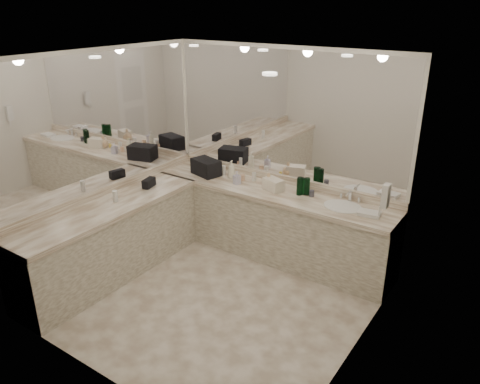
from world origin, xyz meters
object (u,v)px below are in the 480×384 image
Objects in this scene: black_toiletry_bag at (206,167)px; hand_towel at (369,213)px; cream_cosmetic_case at (273,185)px; soap_bottle_c at (269,180)px; soap_bottle_a at (232,169)px; soap_bottle_b at (237,178)px; wall_phone at (386,196)px; sink at (343,207)px.

black_toiletry_bag is 2.27m from hand_towel.
soap_bottle_c is at bearing 173.30° from cream_cosmetic_case.
hand_towel is at bearing -2.95° from soap_bottle_a.
soap_bottle_c is at bearing 17.54° from soap_bottle_b.
cream_cosmetic_case is at bearing -25.31° from soap_bottle_c.
wall_phone is at bearing -18.36° from soap_bottle_c.
sink is 1.84× the size of soap_bottle_a.
sink is 1.95m from black_toiletry_bag.
soap_bottle_c is (0.58, -0.02, -0.02)m from soap_bottle_a.
sink is 1.83× the size of wall_phone.
black_toiletry_bag reaches higher than sink.
cream_cosmetic_case is 1.04× the size of soap_bottle_a.
soap_bottle_a reaches higher than black_toiletry_bag.
soap_bottle_b reaches higher than sink.
black_toiletry_bag is 1.61× the size of soap_bottle_a.
soap_bottle_a is (-2.19, 0.55, -0.33)m from wall_phone.
cream_cosmetic_case is at bearing 178.30° from hand_towel.
wall_phone is (0.61, -0.50, 0.46)m from sink.
cream_cosmetic_case reaches higher than hand_towel.
soap_bottle_c is (0.39, 0.12, 0.01)m from soap_bottle_b.
soap_bottle_c reaches higher than cream_cosmetic_case.
black_toiletry_bag is at bearing -175.84° from soap_bottle_c.
soap_bottle_b is (0.18, -0.14, -0.03)m from soap_bottle_a.
wall_phone is 1.01× the size of hand_towel.
wall_phone reaches higher than soap_bottle_c.
wall_phone reaches higher than black_toiletry_bag.
soap_bottle_b is at bearing 168.44° from wall_phone.
black_toiletry_bag is at bearing 179.65° from hand_towel.
sink is 0.91m from wall_phone.
wall_phone is at bearing -39.57° from sink.
wall_phone is 0.62× the size of black_toiletry_bag.
sink is 0.92m from cream_cosmetic_case.
soap_bottle_b is (-2.01, 0.41, -0.36)m from wall_phone.
soap_bottle_a is at bearing 178.13° from sink.
wall_phone is at bearing -10.38° from black_toiletry_bag.
soap_bottle_c reaches higher than hand_towel.
wall_phone reaches higher than hand_towel.
soap_bottle_b is 0.91× the size of soap_bottle_c.
soap_bottle_a is 0.23m from soap_bottle_b.
black_toiletry_bag reaches higher than soap_bottle_b.
sink is 1.14× the size of black_toiletry_bag.
sink is at bearing -1.87° from soap_bottle_a.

